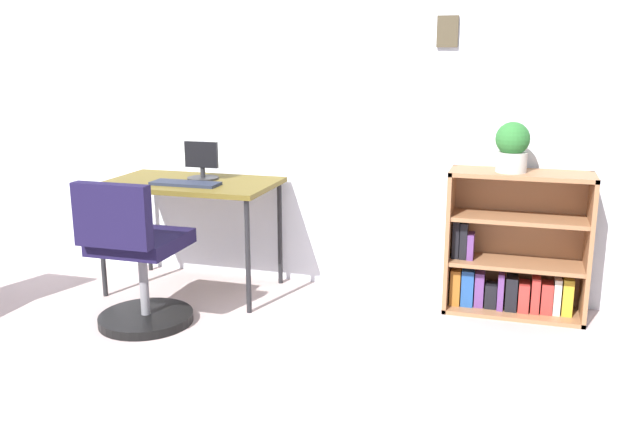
{
  "coord_description": "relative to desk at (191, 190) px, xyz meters",
  "views": [
    {
      "loc": [
        1.16,
        -1.86,
        1.45
      ],
      "look_at": [
        0.2,
        1.39,
        0.64
      ],
      "focal_mm": 37.13,
      "sensor_mm": 36.0,
      "label": 1
    }
  ],
  "objects": [
    {
      "name": "wall_back",
      "position": [
        0.74,
        0.4,
        0.57
      ],
      "size": [
        5.2,
        0.12,
        2.44
      ],
      "color": "silver",
      "rests_on": "ground_plane"
    },
    {
      "name": "potted_plant_on_shelf",
      "position": [
        1.89,
        0.15,
        0.32
      ],
      "size": [
        0.19,
        0.19,
        0.28
      ],
      "color": "#B7B2A8",
      "rests_on": "bookshelf_low"
    },
    {
      "name": "office_chair",
      "position": [
        -0.02,
        -0.63,
        -0.29
      ],
      "size": [
        0.52,
        0.55,
        0.84
      ],
      "color": "black",
      "rests_on": "ground_plane"
    },
    {
      "name": "bookshelf_low",
      "position": [
        1.93,
        0.2,
        -0.29
      ],
      "size": [
        0.78,
        0.3,
        0.83
      ],
      "color": "#91623F",
      "rests_on": "ground_plane"
    },
    {
      "name": "desk",
      "position": [
        0.0,
        0.0,
        0.0
      ],
      "size": [
        1.04,
        0.62,
        0.7
      ],
      "color": "brown",
      "rests_on": "ground_plane"
    },
    {
      "name": "keyboard",
      "position": [
        0.03,
        -0.12,
        0.06
      ],
      "size": [
        0.42,
        0.14,
        0.02
      ],
      "primitive_type": "cube",
      "color": "#202636",
      "rests_on": "desk"
    },
    {
      "name": "monitor",
      "position": [
        0.04,
        0.08,
        0.15
      ],
      "size": [
        0.22,
        0.2,
        0.24
      ],
      "color": "#262628",
      "rests_on": "desk"
    }
  ]
}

